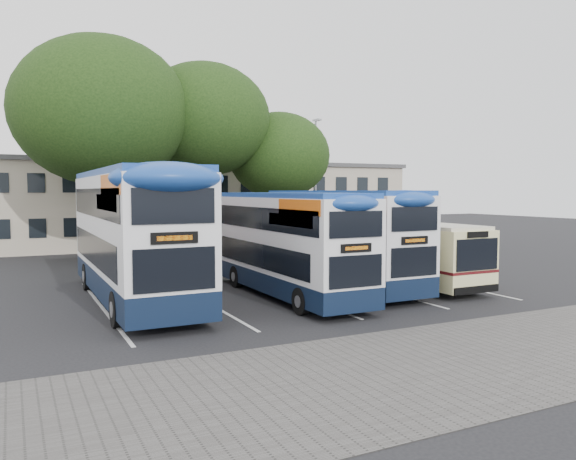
# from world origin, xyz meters

# --- Properties ---
(ground) EXTENTS (120.00, 120.00, 0.00)m
(ground) POSITION_xyz_m (0.00, 0.00, 0.00)
(ground) COLOR black
(ground) RESTS_ON ground
(paving_strip) EXTENTS (40.00, 6.00, 0.01)m
(paving_strip) POSITION_xyz_m (-2.00, -5.00, 0.01)
(paving_strip) COLOR #595654
(paving_strip) RESTS_ON ground
(bay_lines) EXTENTS (14.12, 11.00, 0.01)m
(bay_lines) POSITION_xyz_m (-3.75, 5.00, 0.01)
(bay_lines) COLOR silver
(bay_lines) RESTS_ON ground
(depot_building) EXTENTS (32.40, 8.40, 6.20)m
(depot_building) POSITION_xyz_m (0.00, 26.99, 3.15)
(depot_building) COLOR #AEA38C
(depot_building) RESTS_ON ground
(lamp_post) EXTENTS (0.25, 1.05, 9.06)m
(lamp_post) POSITION_xyz_m (6.00, 19.97, 5.08)
(lamp_post) COLOR gray
(lamp_post) RESTS_ON ground
(tree_left) EXTENTS (9.54, 9.54, 12.40)m
(tree_left) POSITION_xyz_m (-8.86, 17.35, 8.33)
(tree_left) COLOR black
(tree_left) RESTS_ON ground
(tree_mid) EXTENTS (8.05, 8.05, 11.74)m
(tree_mid) POSITION_xyz_m (-2.79, 18.17, 8.30)
(tree_mid) COLOR black
(tree_mid) RESTS_ON ground
(tree_right) EXTENTS (6.61, 6.61, 9.11)m
(tree_right) POSITION_xyz_m (2.34, 18.32, 6.28)
(tree_right) COLOR black
(tree_right) RESTS_ON ground
(bus_dd_left) EXTENTS (2.76, 11.36, 4.74)m
(bus_dd_left) POSITION_xyz_m (-9.53, 5.66, 2.61)
(bus_dd_left) COLOR black
(bus_dd_left) RESTS_ON ground
(bus_dd_mid) EXTENTS (2.29, 9.46, 3.94)m
(bus_dd_mid) POSITION_xyz_m (-4.12, 4.09, 2.17)
(bus_dd_mid) COLOR black
(bus_dd_mid) RESTS_ON ground
(bus_dd_right) EXTENTS (2.34, 9.66, 4.02)m
(bus_dd_right) POSITION_xyz_m (-1.19, 5.05, 2.22)
(bus_dd_right) COLOR black
(bus_dd_right) RESTS_ON ground
(bus_single) EXTENTS (2.28, 8.98, 2.67)m
(bus_single) POSITION_xyz_m (1.72, 4.79, 1.52)
(bus_single) COLOR beige
(bus_single) RESTS_ON ground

